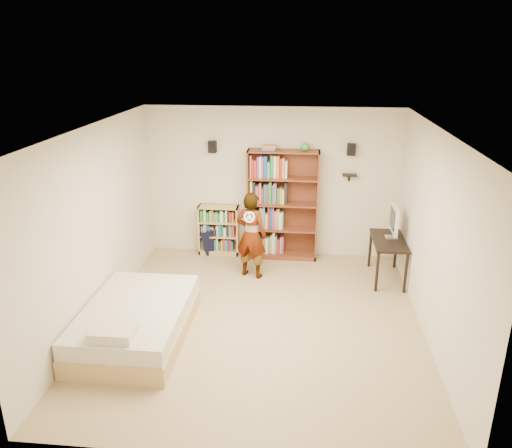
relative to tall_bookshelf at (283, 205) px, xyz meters
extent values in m
cube|color=tan|center=(-0.20, -2.32, -0.99)|extent=(4.50, 5.00, 0.01)
cube|color=beige|center=(-0.20, 0.18, 0.36)|extent=(4.50, 0.02, 2.70)
cube|color=beige|center=(-0.20, -4.82, 0.36)|extent=(4.50, 0.02, 2.70)
cube|color=beige|center=(-2.45, -2.32, 0.36)|extent=(0.02, 5.00, 2.70)
cube|color=beige|center=(2.05, -2.32, 0.36)|extent=(0.02, 5.00, 2.70)
cube|color=white|center=(-0.20, -2.32, 1.71)|extent=(4.50, 5.00, 0.02)
cube|color=silver|center=(-0.20, 0.15, 1.68)|extent=(4.50, 0.06, 0.06)
cube|color=silver|center=(-0.20, -4.79, 1.68)|extent=(4.50, 0.06, 0.06)
cube|color=silver|center=(-2.42, -2.32, 1.68)|extent=(0.06, 5.00, 0.06)
cube|color=silver|center=(2.02, -2.32, 1.68)|extent=(0.06, 5.00, 0.06)
cube|color=black|center=(-1.25, 0.08, 1.01)|extent=(0.14, 0.12, 0.20)
cube|color=black|center=(1.15, 0.08, 1.01)|extent=(0.14, 0.12, 0.20)
cube|color=black|center=(1.15, 0.09, 0.56)|extent=(0.25, 0.16, 0.02)
imported|color=black|center=(-0.47, -0.85, -0.26)|extent=(0.62, 0.50, 1.46)
torus|color=silver|center=(-0.47, -1.13, 0.15)|extent=(0.18, 0.07, 0.19)
camera|label=1|loc=(0.37, -8.45, 2.70)|focal=35.00mm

